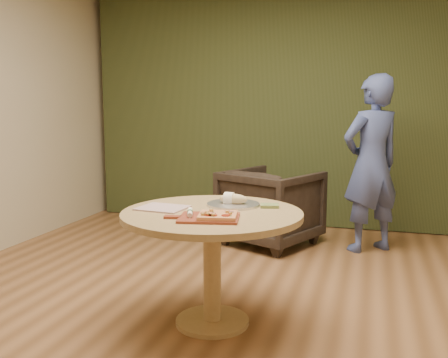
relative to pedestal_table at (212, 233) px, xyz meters
name	(u,v)px	position (x,y,z in m)	size (l,w,h in m)	color
room_shell	(212,108)	(0.00, 0.01, 0.79)	(5.04, 6.04, 2.84)	#99673D
curtain	(289,106)	(0.00, 2.91, 0.79)	(4.80, 0.14, 2.78)	#2C3618
pedestal_table	(212,233)	(0.00, 0.00, 0.00)	(1.15, 1.15, 0.75)	tan
pizza_paddle	(207,218)	(0.04, -0.21, 0.15)	(0.47, 0.34, 0.01)	brown
flatbread_pizza	(217,215)	(0.10, -0.22, 0.17)	(0.26, 0.26, 0.04)	#DF9357
cutlery_roll	(190,212)	(-0.07, -0.20, 0.17)	(0.09, 0.19, 0.03)	white
newspaper	(163,208)	(-0.33, -0.01, 0.15)	(0.30, 0.25, 0.01)	silver
serving_tray	(233,204)	(0.08, 0.22, 0.15)	(0.36, 0.36, 0.02)	silver
bread_roll	(232,199)	(0.07, 0.22, 0.18)	(0.19, 0.09, 0.09)	#D8C083
green_packet	(270,206)	(0.32, 0.23, 0.15)	(0.12, 0.10, 0.02)	#50622C
armchair	(271,203)	(-0.01, 1.98, -0.18)	(0.83, 0.78, 0.86)	black
person_standing	(371,164)	(0.95, 2.03, 0.24)	(0.62, 0.41, 1.71)	#42528D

